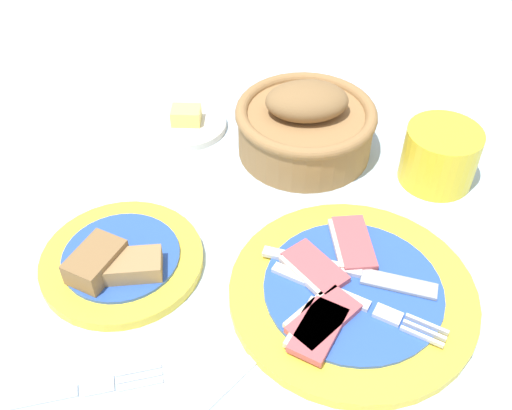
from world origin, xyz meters
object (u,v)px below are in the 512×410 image
at_px(bread_plate, 120,261).
at_px(fork_on_cloth, 58,394).
at_px(sugar_cup, 440,154).
at_px(butter_dish, 187,123).
at_px(bread_basket, 305,124).
at_px(breakfast_plate, 350,292).

relative_size(bread_plate, fork_on_cloth, 1.03).
height_order(sugar_cup, butter_dish, sugar_cup).
bearing_deg(bread_plate, fork_on_cloth, -88.63).
height_order(sugar_cup, bread_basket, bread_basket).
bearing_deg(bread_basket, sugar_cup, -6.11).
bearing_deg(butter_dish, breakfast_plate, -43.22).
xyz_separation_m(breakfast_plate, fork_on_cloth, (-0.24, -0.17, -0.01)).
height_order(breakfast_plate, sugar_cup, sugar_cup).
bearing_deg(bread_plate, sugar_cup, 35.20).
bearing_deg(breakfast_plate, fork_on_cloth, -144.54).
bearing_deg(fork_on_cloth, breakfast_plate, 8.82).
xyz_separation_m(bread_basket, butter_dish, (-0.17, 0.01, -0.03)).
bearing_deg(breakfast_plate, bread_basket, 111.30).
bearing_deg(bread_plate, bread_basket, 57.88).
bearing_deg(bread_plate, breakfast_plate, 4.28).
bearing_deg(sugar_cup, bread_plate, -144.80).
xyz_separation_m(bread_plate, bread_basket, (0.16, 0.25, 0.03)).
relative_size(breakfast_plate, butter_dish, 2.34).
relative_size(breakfast_plate, fork_on_cloth, 1.49).
relative_size(bread_plate, butter_dish, 1.61).
distance_m(bread_basket, fork_on_cloth, 0.44).
relative_size(sugar_cup, fork_on_cloth, 0.53).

